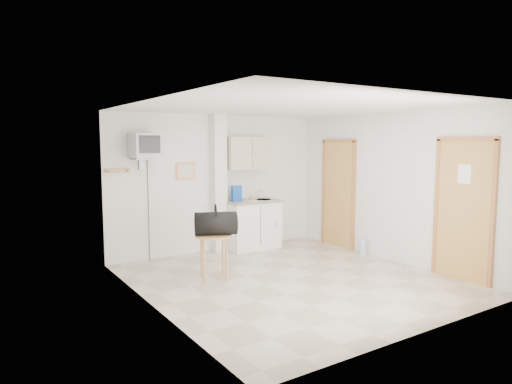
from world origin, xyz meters
TOP-DOWN VIEW (x-y plane):
  - ground at (0.00, 0.00)m, footprint 4.50×4.50m
  - room_envelope at (0.24, 0.09)m, footprint 4.24×4.54m
  - kitchenette at (0.57, 2.00)m, footprint 1.03×0.58m
  - crt_television at (-1.45, 2.02)m, footprint 0.44×0.45m
  - round_table at (-0.94, 0.65)m, footprint 0.54×0.54m
  - duffel_bag at (-0.92, 0.61)m, footprint 0.69×0.54m
  - water_bottle at (1.98, 0.49)m, footprint 0.11×0.11m

SIDE VIEW (x-z plane):
  - ground at x=0.00m, z-range 0.00..0.00m
  - water_bottle at x=1.98m, z-range -0.02..0.31m
  - round_table at x=-0.94m, z-range 0.23..0.89m
  - kitchenette at x=0.57m, z-range -0.25..1.85m
  - duffel_bag at x=-0.92m, z-range 0.61..1.06m
  - room_envelope at x=0.24m, z-range 0.26..2.81m
  - crt_television at x=-1.45m, z-range 0.86..3.01m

